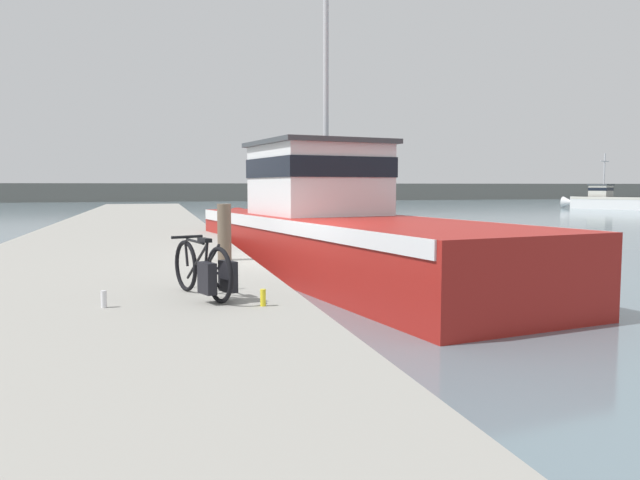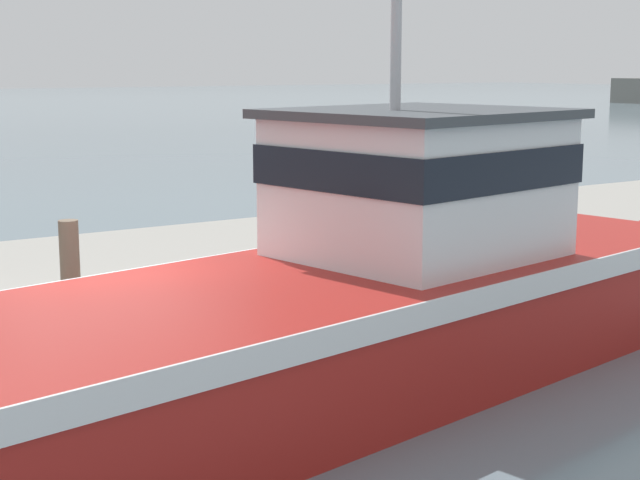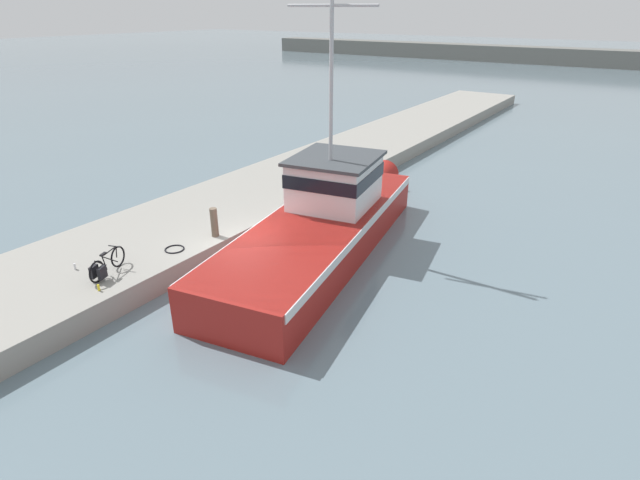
# 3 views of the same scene
# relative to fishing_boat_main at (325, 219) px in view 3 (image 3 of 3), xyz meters

# --- Properties ---
(ground_plane) EXTENTS (320.00, 320.00, 0.00)m
(ground_plane) POSITION_rel_fishing_boat_main_xyz_m (-1.67, -2.83, -1.18)
(ground_plane) COLOR slate
(dock_pier) EXTENTS (5.58, 80.00, 0.79)m
(dock_pier) POSITION_rel_fishing_boat_main_xyz_m (-5.26, -2.83, -0.79)
(dock_pier) COLOR gray
(dock_pier) RESTS_ON ground_plane
(fishing_boat_main) EXTENTS (5.76, 14.98, 10.23)m
(fishing_boat_main) POSITION_rel_fishing_boat_main_xyz_m (0.00, 0.00, 0.00)
(fishing_boat_main) COLOR maroon
(fishing_boat_main) RESTS_ON ground_plane
(bicycle_touring) EXTENTS (0.77, 1.68, 0.77)m
(bicycle_touring) POSITION_rel_fishing_boat_main_xyz_m (-3.68, -6.92, -0.04)
(bicycle_touring) COLOR black
(bicycle_touring) RESTS_ON dock_pier
(mooring_post) EXTENTS (0.27, 0.27, 1.09)m
(mooring_post) POSITION_rel_fishing_boat_main_xyz_m (-3.01, -2.80, 0.15)
(mooring_post) COLOR brown
(mooring_post) RESTS_ON dock_pier
(hose_coil) EXTENTS (0.68, 0.68, 0.04)m
(hose_coil) POSITION_rel_fishing_boat_main_xyz_m (-3.37, -4.44, -0.37)
(hose_coil) COLOR black
(hose_coil) RESTS_ON dock_pier
(water_bottle_by_bike) EXTENTS (0.07, 0.07, 0.20)m
(water_bottle_by_bike) POSITION_rel_fishing_boat_main_xyz_m (-3.07, -7.59, -0.29)
(water_bottle_by_bike) COLOR yellow
(water_bottle_by_bike) RESTS_ON dock_pier
(water_bottle_on_curb) EXTENTS (0.07, 0.07, 0.20)m
(water_bottle_on_curb) POSITION_rel_fishing_boat_main_xyz_m (-4.91, -7.21, -0.29)
(water_bottle_on_curb) COLOR silver
(water_bottle_on_curb) RESTS_ON dock_pier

